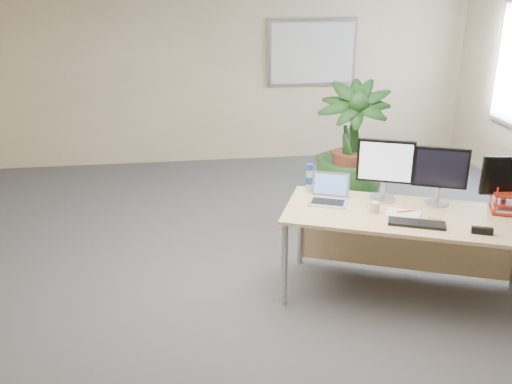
{
  "coord_description": "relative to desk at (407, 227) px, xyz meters",
  "views": [
    {
      "loc": [
        -0.75,
        -4.18,
        2.61
      ],
      "look_at": [
        -0.12,
        0.35,
        0.86
      ],
      "focal_mm": 40.0,
      "sensor_mm": 36.0,
      "label": 1
    }
  ],
  "objects": [
    {
      "name": "yellow_highlighter",
      "position": [
        0.13,
        -0.24,
        0.17
      ],
      "size": [
        0.1,
        0.08,
        0.02
      ],
      "primitive_type": "cylinder",
      "rotation": [
        0.0,
        1.57,
        -0.61
      ],
      "color": "yellow",
      "rests_on": "desk"
    },
    {
      "name": "stapler",
      "position": [
        0.36,
        -0.55,
        0.19
      ],
      "size": [
        0.16,
        0.1,
        0.05
      ],
      "primitive_type": "cube",
      "rotation": [
        0.0,
        0.0,
        -0.39
      ],
      "color": "black",
      "rests_on": "desk"
    },
    {
      "name": "coffee_mug",
      "position": [
        -0.31,
        -0.03,
        0.21
      ],
      "size": [
        0.11,
        0.08,
        0.09
      ],
      "color": "beige",
      "rests_on": "desk"
    },
    {
      "name": "monitor_dark",
      "position": [
        0.76,
        -0.14,
        0.43
      ],
      "size": [
        0.42,
        0.19,
        0.47
      ],
      "color": "#B1B1B6",
      "rests_on": "desk"
    },
    {
      "name": "monitor_right",
      "position": [
        0.28,
        0.07,
        0.45
      ],
      "size": [
        0.43,
        0.21,
        0.5
      ],
      "color": "#B1B1B6",
      "rests_on": "desk"
    },
    {
      "name": "desk",
      "position": [
        0.0,
        0.0,
        0.0
      ],
      "size": [
        2.18,
        1.55,
        0.77
      ],
      "color": "#D8AE7F",
      "rests_on": "floor"
    },
    {
      "name": "floor",
      "position": [
        -1.12,
        -0.0,
        -0.61
      ],
      "size": [
        8.0,
        8.0,
        0.0
      ],
      "primitive_type": "plane",
      "color": "#48484E",
      "rests_on": "ground"
    },
    {
      "name": "floor_plant",
      "position": [
        -0.03,
        1.57,
        0.14
      ],
      "size": [
        1.09,
        1.09,
        1.5
      ],
      "primitive_type": "imported",
      "rotation": [
        0.0,
        0.0,
        -0.38
      ],
      "color": "#153613",
      "rests_on": "floor"
    },
    {
      "name": "whiteboard",
      "position": [
        0.08,
        3.96,
        0.94
      ],
      "size": [
        1.3,
        0.04,
        0.95
      ],
      "color": "#A0A0A4",
      "rests_on": "back_wall"
    },
    {
      "name": "orange_pen",
      "position": [
        -0.07,
        -0.09,
        0.18
      ],
      "size": [
        0.15,
        0.03,
        0.01
      ],
      "primitive_type": "cylinder",
      "rotation": [
        0.0,
        1.57,
        0.15
      ],
      "color": "orange",
      "rests_on": "spiral_notebook"
    },
    {
      "name": "keyboard",
      "position": [
        -0.06,
        -0.32,
        0.18
      ],
      "size": [
        0.46,
        0.3,
        0.02
      ],
      "primitive_type": "cube",
      "rotation": [
        0.0,
        0.0,
        -0.39
      ],
      "color": "black",
      "rests_on": "desk"
    },
    {
      "name": "monitor_left",
      "position": [
        -0.14,
        0.24,
        0.47
      ],
      "size": [
        0.46,
        0.22,
        0.54
      ],
      "color": "#B1B1B6",
      "rests_on": "desk"
    },
    {
      "name": "spiral_notebook",
      "position": [
        -0.09,
        -0.11,
        0.17
      ],
      "size": [
        0.33,
        0.32,
        0.01
      ],
      "primitive_type": "cube",
      "rotation": [
        0.0,
        0.0,
        -0.61
      ],
      "color": "white",
      "rests_on": "desk"
    },
    {
      "name": "back_wall",
      "position": [
        -1.12,
        4.0,
        0.74
      ],
      "size": [
        7.0,
        0.04,
        2.7
      ],
      "primitive_type": "cube",
      "color": "tan",
      "rests_on": "floor"
    },
    {
      "name": "water_bottle",
      "position": [
        -0.74,
        0.51,
        0.29
      ],
      "size": [
        0.07,
        0.07,
        0.26
      ],
      "color": "#ADC1CB",
      "rests_on": "desk"
    },
    {
      "name": "laptop",
      "position": [
        -0.61,
        0.27,
        0.22
      ],
      "size": [
        0.4,
        0.38,
        0.23
      ],
      "color": "silver",
      "rests_on": "desk"
    }
  ]
}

